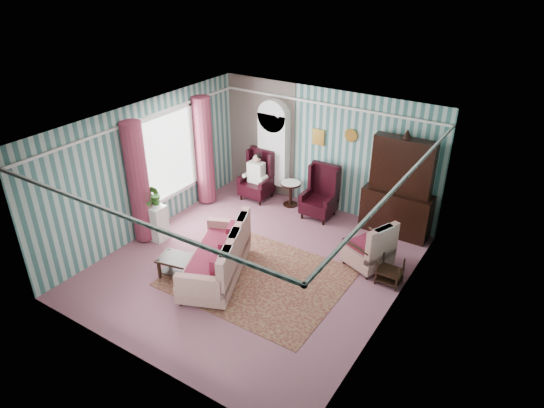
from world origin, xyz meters
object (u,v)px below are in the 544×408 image
Objects in this scene: bookcase at (273,154)px; nest_table at (390,271)px; round_side_table at (291,194)px; plant_stand at (154,222)px; dresser_hutch at (400,185)px; wingback_right at (319,193)px; sofa at (215,253)px; floral_armchair at (369,244)px; seated_woman at (256,177)px; wingback_left at (256,176)px; coffee_table at (184,268)px.

bookcase is 4.15× the size of nest_table.
round_side_table is 0.75× the size of plant_stand.
dresser_hutch is at bearing 35.08° from plant_stand.
bookcase is 3.39m from plant_stand.
wingback_right is at bearing 146.25° from nest_table.
sofa is (0.95, -3.54, -0.57)m from bookcase.
floral_armchair is at bearing -90.00° from dresser_hutch.
round_side_table reaches higher than nest_table.
seated_woman is (-0.25, -0.39, -0.53)m from bookcase.
wingback_left is 3.59m from coffee_table.
coffee_table is (0.46, -3.89, -0.91)m from bookcase.
sofa is at bearing -69.14° from wingback_left.
seated_woman is 1.14× the size of floral_armchair.
sofa is (1.20, -3.15, -0.04)m from seated_woman.
floral_armchair is (3.50, -1.24, -0.11)m from wingback_left.
bookcase is 0.68m from wingback_left.
coffee_table is at bearing -83.23° from bookcase.
coffee_table is (1.51, -0.75, -0.19)m from plant_stand.
nest_table is at bearing -83.21° from sofa.
plant_stand is at bearing -144.92° from dresser_hutch.
dresser_hutch reaches higher than wingback_left.
dresser_hutch is 2.11m from nest_table.
round_side_table is 3.60m from nest_table.
plant_stand is (-4.87, -1.20, 0.13)m from nest_table.
bookcase is at bearing 57.34° from seated_woman.
sofa is at bearing -11.30° from plant_stand.
nest_table is 0.68× the size of plant_stand.
seated_woman is at bearing 180.00° from wingback_right.
round_side_table is 0.58× the size of floral_armchair.
wingback_left is 3.72m from floral_armchair.
bookcase is at bearing 177.89° from dresser_hutch.
dresser_hutch reaches higher than coffee_table.
dresser_hutch is at bearing 107.39° from nest_table.
wingback_left is at bearing 180.00° from wingback_right.
wingback_left is 0.97m from round_side_table.
sofa is (0.30, -3.30, 0.25)m from round_side_table.
plant_stand is (-0.80, -2.75, -0.22)m from wingback_left.
dresser_hutch is at bearing 21.76° from floral_armchair.
wingback_right is (-1.75, -0.27, -0.55)m from dresser_hutch.
bookcase is 4.37m from nest_table.
wingback_right is 0.92m from round_side_table.
bookcase is 3.73× the size of round_side_table.
bookcase is 3.69m from floral_armchair.
floral_armchair is (0.00, -1.51, -0.66)m from dresser_hutch.
dresser_hutch is 2.75m from round_side_table.
bookcase is 2.80× the size of plant_stand.
wingback_left is at bearing 73.78° from plant_stand.
plant_stand is at bearing 153.67° from coffee_table.
wingback_right is at bearing 73.46° from coffee_table.
seated_woman is 0.96m from round_side_table.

